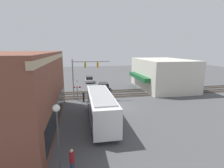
# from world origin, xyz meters

# --- Properties ---
(ground_plane) EXTENTS (120.00, 120.00, 0.00)m
(ground_plane) POSITION_xyz_m (0.00, 0.00, 0.00)
(ground_plane) COLOR #4C4C4F
(brick_building) EXTENTS (17.66, 9.89, 7.95)m
(brick_building) POSITION_xyz_m (-4.77, 12.41, 3.98)
(brick_building) COLOR brown
(brick_building) RESTS_ON ground
(shop_building) EXTENTS (13.98, 10.43, 6.13)m
(shop_building) POSITION_xyz_m (10.47, -12.08, 3.06)
(shop_building) COLOR beige
(shop_building) RESTS_ON ground
(city_bus) EXTENTS (10.30, 2.59, 3.37)m
(city_bus) POSITION_xyz_m (-4.80, 2.80, 1.86)
(city_bus) COLOR white
(city_bus) RESTS_ON ground
(traffic_signal_gantry) EXTENTS (0.42, 6.13, 6.64)m
(traffic_signal_gantry) POSITION_xyz_m (4.99, 4.49, 4.75)
(traffic_signal_gantry) COLOR gray
(traffic_signal_gantry) RESTS_ON ground
(crossing_signal) EXTENTS (1.41, 1.18, 3.81)m
(crossing_signal) POSITION_xyz_m (4.01, 5.51, 2.30)
(crossing_signal) COLOR gray
(crossing_signal) RESTS_ON ground
(streetlamp) EXTENTS (0.44, 0.44, 5.10)m
(streetlamp) POSITION_xyz_m (-13.33, 6.43, 3.04)
(streetlamp) COLOR #38383A
(streetlamp) RESTS_ON ground
(rail_track_near) EXTENTS (2.60, 60.00, 0.15)m
(rail_track_near) POSITION_xyz_m (6.00, 0.00, 0.03)
(rail_track_near) COLOR #332D28
(rail_track_near) RESTS_ON ground
(rail_track_far) EXTENTS (2.60, 60.00, 0.15)m
(rail_track_far) POSITION_xyz_m (9.20, 0.00, 0.03)
(rail_track_far) COLOR #332D28
(rail_track_far) RESTS_ON ground
(parked_car_black) EXTENTS (4.86, 1.82, 1.36)m
(parked_car_black) POSITION_xyz_m (11.57, 0.20, 0.64)
(parked_car_black) COLOR black
(parked_car_black) RESTS_ON ground
(parked_car_silver) EXTENTS (4.33, 1.82, 1.50)m
(parked_car_silver) POSITION_xyz_m (19.80, 2.80, 0.69)
(parked_car_silver) COLOR #B7B7BC
(parked_car_silver) RESTS_ON ground
(pedestrian_by_lamp) EXTENTS (0.34, 0.34, 1.81)m
(pedestrian_by_lamp) POSITION_xyz_m (-12.82, 5.72, 0.93)
(pedestrian_by_lamp) COLOR #2D3351
(pedestrian_by_lamp) RESTS_ON ground
(pedestrian_at_crossing) EXTENTS (0.34, 0.34, 1.65)m
(pedestrian_at_crossing) POSITION_xyz_m (3.61, 4.56, 0.84)
(pedestrian_at_crossing) COLOR black
(pedestrian_at_crossing) RESTS_ON ground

